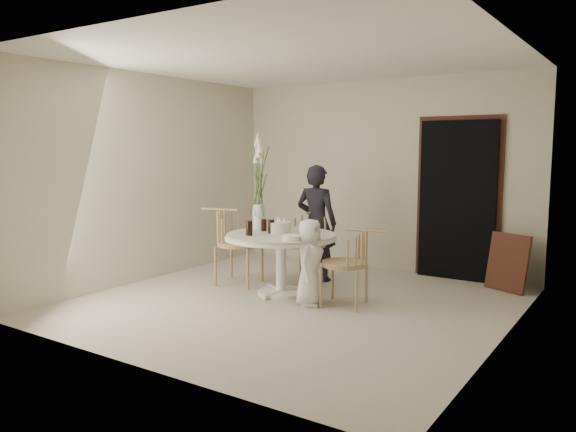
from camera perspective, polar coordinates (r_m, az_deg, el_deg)
The scene contains 18 objects.
ground at distance 6.42m, azimuth 0.64°, elevation -8.83°, with size 4.50×4.50×0.00m, color beige.
room_shell at distance 6.17m, azimuth 0.66°, elevation 5.80°, with size 4.50×4.50×4.50m.
doorway at distance 7.73m, azimuth 16.84°, elevation 1.50°, with size 1.00×0.10×2.10m, color black.
door_trim at distance 7.76m, azimuth 16.94°, elevation 1.97°, with size 1.12×0.03×2.22m, color #4E2D1A.
table at distance 6.67m, azimuth -0.72°, elevation -2.78°, with size 1.33×1.33×0.73m.
picture_frame at distance 7.37m, azimuth 21.43°, elevation -4.42°, with size 0.53×0.04×0.71m, color #4E2D1A.
chair_far at distance 7.36m, azimuth 2.32°, elevation -2.01°, with size 0.53×0.57×0.92m.
chair_right at distance 6.18m, azimuth 6.84°, elevation -4.08°, with size 0.57×0.54×0.87m.
chair_left at distance 7.25m, azimuth -5.99°, elevation -1.91°, with size 0.65×0.62×0.98m.
girl at distance 7.37m, azimuth 2.91°, elevation -0.70°, with size 0.56×0.37×1.53m, color black.
boy at distance 6.23m, azimuth 2.21°, elevation -4.73°, with size 0.47×0.31×0.97m, color white.
birthday_cake at distance 6.72m, azimuth -0.88°, elevation -1.16°, with size 0.27×0.27×0.18m.
cola_tumbler_a at distance 6.67m, azimuth -1.72°, elevation -1.07°, with size 0.08×0.08×0.17m, color black.
cola_tumbler_b at distance 6.53m, azimuth -3.97°, elevation -1.24°, with size 0.08×0.08×0.17m, color black.
cola_tumbler_c at distance 6.74m, azimuth -4.03°, elevation -1.08°, with size 0.07×0.07×0.15m, color black.
cola_tumbler_d at distance 6.87m, azimuth -2.47°, elevation -0.92°, with size 0.07×0.07×0.15m, color black.
plate_stack at distance 6.20m, azimuth 0.41°, elevation -2.21°, with size 0.22×0.22×0.05m, color white.
flower_vase at distance 7.07m, azimuth -2.98°, elevation 3.37°, with size 0.16×0.16×1.21m.
Camera 1 is at (3.35, -5.19, 1.75)m, focal length 35.00 mm.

